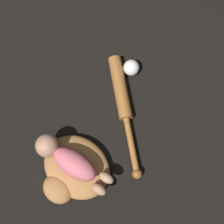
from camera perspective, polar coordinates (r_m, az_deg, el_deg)
name	(u,v)px	position (r m, az deg, el deg)	size (l,w,h in m)	color
ground_plane	(81,164)	(1.42, -5.70, -9.45)	(6.00, 6.00, 0.00)	black
baseball_glove	(74,170)	(1.39, -7.03, -10.55)	(0.32, 0.31, 0.08)	#A8703D
baby_figure	(68,159)	(1.31, -8.13, -8.57)	(0.36, 0.13, 0.10)	#D16670
baseball_bat	(123,100)	(1.46, 1.93, 2.22)	(0.47, 0.42, 0.06)	#9E602D
baseball	(131,68)	(1.51, 3.56, 8.09)	(0.08, 0.08, 0.08)	white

